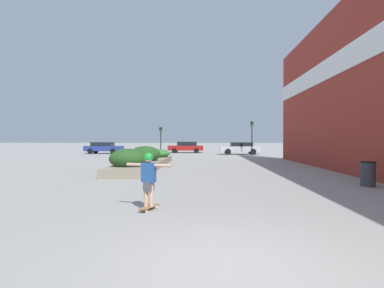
# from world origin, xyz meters

# --- Properties ---
(ground_plane) EXTENTS (300.00, 300.00, 0.00)m
(ground_plane) POSITION_xyz_m (0.00, 0.00, 0.00)
(ground_plane) COLOR gray
(planter_box) EXTENTS (2.11, 11.38, 1.34)m
(planter_box) POSITION_xyz_m (-4.23, 14.41, 0.48)
(planter_box) COLOR gray
(planter_box) RESTS_ON ground_plane
(skateboard) EXTENTS (0.42, 0.72, 0.10)m
(skateboard) POSITION_xyz_m (-1.84, 3.17, 0.07)
(skateboard) COLOR olive
(skateboard) RESTS_ON ground_plane
(skateboarder) EXTENTS (1.20, 0.48, 1.33)m
(skateboarder) POSITION_xyz_m (-1.84, 3.17, 0.90)
(skateboarder) COLOR tan
(skateboarder) RESTS_ON skateboard
(trash_bin) EXTENTS (0.54, 0.54, 0.93)m
(trash_bin) POSITION_xyz_m (5.66, 7.32, 0.47)
(trash_bin) COLOR #38383D
(trash_bin) RESTS_ON ground_plane
(car_leftmost) EXTENTS (4.64, 1.88, 1.42)m
(car_leftmost) POSITION_xyz_m (3.61, 31.10, 0.77)
(car_leftmost) COLOR #BCBCC1
(car_leftmost) RESTS_ON ground_plane
(car_center_left) EXTENTS (3.98, 1.87, 1.54)m
(car_center_left) POSITION_xyz_m (14.30, 33.11, 0.81)
(car_center_left) COLOR #BCBCC1
(car_center_left) RESTS_ON ground_plane
(car_center_right) EXTENTS (4.59, 1.98, 1.46)m
(car_center_right) POSITION_xyz_m (-3.00, 35.13, 0.77)
(car_center_right) COLOR maroon
(car_center_right) RESTS_ON ground_plane
(car_rightmost) EXTENTS (4.52, 2.03, 1.42)m
(car_rightmost) POSITION_xyz_m (-13.07, 32.37, 0.76)
(car_rightmost) COLOR navy
(car_rightmost) RESTS_ON ground_plane
(traffic_light_left) EXTENTS (0.28, 0.30, 3.10)m
(traffic_light_left) POSITION_xyz_m (-5.33, 28.25, 2.14)
(traffic_light_left) COLOR black
(traffic_light_left) RESTS_ON ground_plane
(traffic_light_right) EXTENTS (0.28, 0.30, 3.72)m
(traffic_light_right) POSITION_xyz_m (4.59, 28.52, 2.51)
(traffic_light_right) COLOR black
(traffic_light_right) RESTS_ON ground_plane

